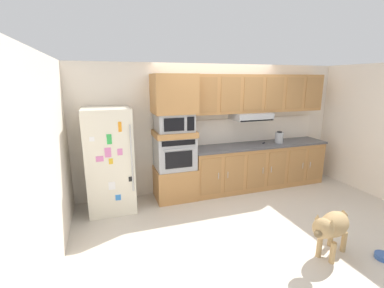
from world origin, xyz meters
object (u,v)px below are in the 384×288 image
built_in_oven (175,152)px  dog (332,226)px  screwdriver (264,143)px  dog_food_bowl (383,256)px  microwave (174,122)px  refrigerator (110,160)px  electric_kettle (279,137)px

built_in_oven → dog: size_ratio=0.78×
screwdriver → dog_food_bowl: size_ratio=0.84×
microwave → screwdriver: bearing=-0.5°
refrigerator → microwave: 1.29m
refrigerator → dog: 3.43m
microwave → screwdriver: microwave is taller
microwave → screwdriver: (1.90, -0.02, -0.53)m
electric_kettle → screwdriver: bearing=174.7°
dog → dog_food_bowl: bearing=134.8°
microwave → refrigerator: bearing=-176.6°
microwave → dog_food_bowl: size_ratio=3.22×
screwdriver → dog_food_bowl: (0.12, -2.57, -0.90)m
screwdriver → electric_kettle: bearing=-5.3°
microwave → dog_food_bowl: (2.02, -2.59, -1.43)m
built_in_oven → dog_food_bowl: built_in_oven is taller
electric_kettle → refrigerator: bearing=-179.7°
built_in_oven → electric_kettle: (2.23, -0.05, 0.13)m
refrigerator → electric_kettle: size_ratio=7.33×
refrigerator → screwdriver: 3.05m
screwdriver → dog: 2.42m
screwdriver → dog_food_bowl: bearing=-87.4°
dog → built_in_oven: bearing=-81.7°
microwave → dog_food_bowl: bearing=-52.1°
screwdriver → dog: (-0.51, -2.31, -0.51)m
dog_food_bowl → microwave: bearing=127.9°
microwave → electric_kettle: size_ratio=2.68×
microwave → dog: bearing=-59.1°
screwdriver → electric_kettle: 0.35m
dog → dog_food_bowl: 0.79m
dog → screwdriver: bearing=-125.1°
dog → dog_food_bowl: dog is taller
refrigerator → electric_kettle: 3.39m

